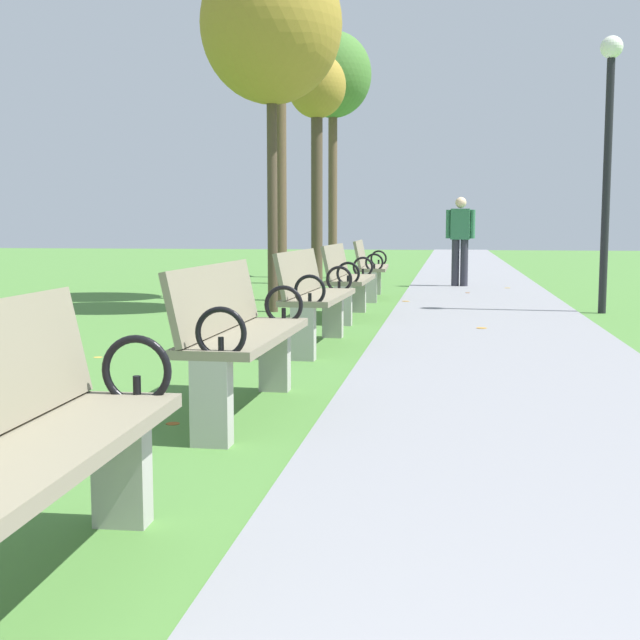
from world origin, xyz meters
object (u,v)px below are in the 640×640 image
Objects in this scene: tree_3 at (317,97)px; tree_1 at (271,26)px; park_bench_3 at (239,334)px; park_bench_6 at (369,267)px; pedestrian_walking at (460,236)px; lamp_post at (609,131)px; park_bench_2 at (11,451)px; park_bench_5 at (347,279)px; tree_4 at (333,78)px; park_bench_4 at (314,296)px.

tree_1 is at bearing -87.25° from tree_3.
tree_1 is (-1.05, 5.96, 3.16)m from park_bench_3.
park_bench_3 is 11.76m from tree_3.
park_bench_6 is 0.37× the size of tree_3.
lamp_post reaches higher than pedestrian_walking.
park_bench_2 and park_bench_5 have the same top height.
pedestrian_walking is 0.47× the size of lamp_post.
park_bench_6 is 0.31× the size of tree_4.
tree_3 reaches higher than park_bench_4.
tree_1 is (-1.05, 8.61, 3.16)m from park_bench_2.
tree_3 reaches higher than park_bench_6.
park_bench_2 and park_bench_4 have the same top height.
tree_3 is at bearing 102.39° from park_bench_5.
tree_3 is at bearing 95.37° from park_bench_2.
lamp_post is (4.50, -4.86, -1.24)m from tree_3.
tree_4 reaches higher than park_bench_6.
park_bench_2 is 7.97m from park_bench_5.
park_bench_2 is 2.65m from park_bench_3.
tree_3 reaches higher than park_bench_2.
tree_3 reaches higher than park_bench_3.
park_bench_5 is at bearing -104.29° from pedestrian_walking.
park_bench_3 is 0.99× the size of pedestrian_walking.
park_bench_2 is 0.31× the size of tree_4.
tree_1 is 1.07× the size of tree_3.
pedestrian_walking is at bearing -41.06° from tree_4.
park_bench_4 is at bearing -90.00° from park_bench_5.
pedestrian_walking is (2.47, 4.89, -2.71)m from tree_1.
tree_3 is at bearing 132.78° from lamp_post.
pedestrian_walking is at bearing 82.60° from park_bench_3.
park_bench_5 is 5.73m from pedestrian_walking.
park_bench_2 is 10.83m from park_bench_6.
park_bench_5 is 3.83m from lamp_post.
park_bench_2 is 0.37× the size of tree_3.
lamp_post is (4.24, 0.46, -1.33)m from tree_1.
pedestrian_walking reaches higher than park_bench_4.
park_bench_6 is at bearing 90.00° from park_bench_4.
park_bench_4 is (-0.00, 5.46, 0.00)m from park_bench_2.
park_bench_4 is at bearing 90.00° from park_bench_3.
pedestrian_walking reaches higher than park_bench_5.
tree_4 is at bearing 91.70° from tree_1.
park_bench_4 is 0.35× the size of tree_1.
park_bench_6 is 4.07m from lamp_post.
park_bench_5 is 0.99× the size of park_bench_6.
lamp_post is at bearing -56.66° from tree_4.
tree_4 is at bearing 96.97° from park_bench_4.
park_bench_2 is 16.32m from tree_4.
tree_3 is (-1.31, 11.28, 3.06)m from park_bench_3.
park_bench_2 is 1.00× the size of park_bench_4.
tree_1 reaches higher than park_bench_5.
park_bench_3 is 0.31× the size of tree_4.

